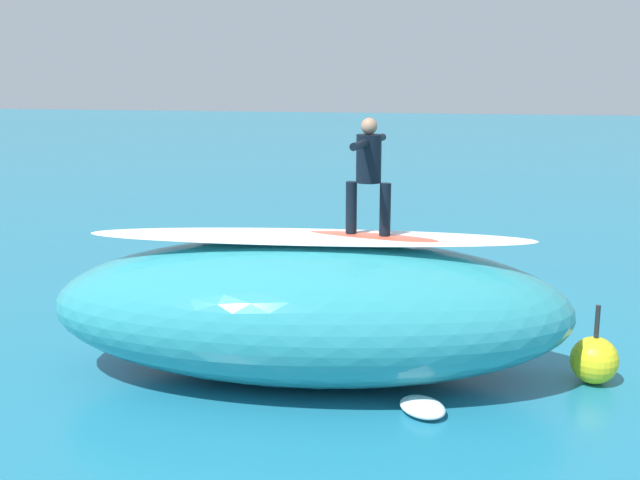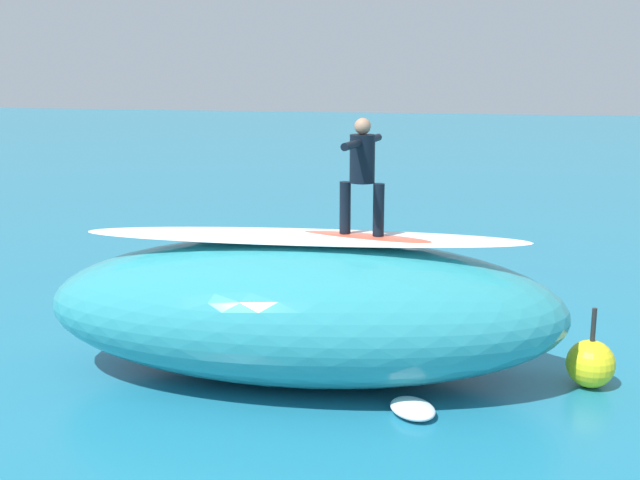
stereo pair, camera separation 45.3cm
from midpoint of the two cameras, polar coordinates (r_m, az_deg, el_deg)
ground_plane at (r=13.94m, az=3.09°, el=-5.33°), size 120.00×120.00×0.00m
wave_crest at (r=10.96m, az=-0.00°, el=-4.96°), size 7.37×3.69×1.94m
wave_foam_lip at (r=10.70m, az=-0.00°, el=0.22°), size 6.12×1.62×0.08m
surfboard_riding at (r=10.63m, az=4.19°, el=0.14°), size 2.20×0.78×0.09m
surfer_riding at (r=10.47m, az=4.28°, el=5.18°), size 0.61×1.45×1.54m
surfboard_paddling at (r=15.76m, az=-1.18°, el=-3.04°), size 0.62×2.47×0.09m
surfer_paddling at (r=15.60m, az=-1.32°, el=-2.53°), size 0.36×1.68×0.30m
buoy_marker at (r=11.48m, az=19.85°, el=-8.30°), size 0.65×0.65×1.10m
foam_patch_near at (r=14.72m, az=3.81°, el=-4.07°), size 0.86×0.86×0.16m
foam_patch_mid at (r=10.16m, az=7.93°, el=-11.84°), size 0.82×0.86×0.17m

